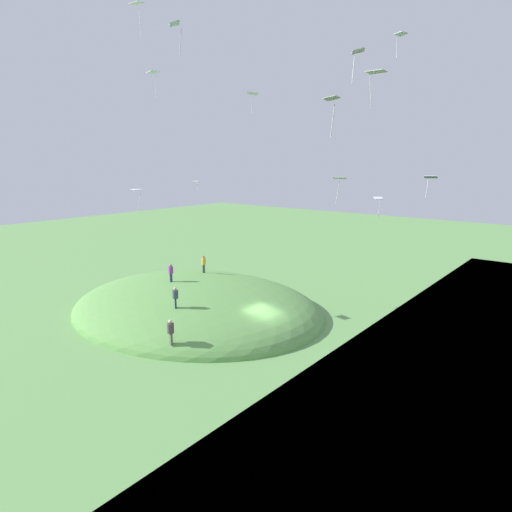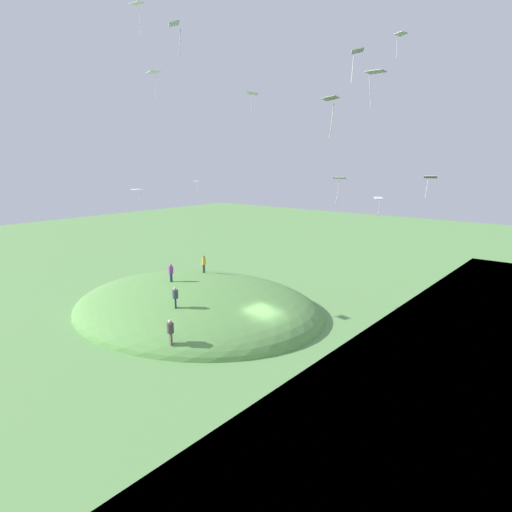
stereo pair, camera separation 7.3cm
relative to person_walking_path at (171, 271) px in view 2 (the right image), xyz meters
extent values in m
plane|color=#649952|center=(-10.36, -0.40, -3.57)|extent=(160.00, 160.00, 0.00)
ellipsoid|color=#5F984C|center=(-1.87, -1.14, -3.57)|extent=(24.24, 19.93, 5.19)
cube|color=navy|center=(0.00, 0.00, -0.63)|extent=(0.19, 0.26, 0.79)
cylinder|color=purple|center=(0.00, 0.00, 0.07)|extent=(0.54, 0.54, 0.62)
sphere|color=#9A715E|center=(0.00, 0.00, 0.50)|extent=(0.24, 0.24, 0.24)
cube|color=navy|center=(-4.97, 3.82, -1.03)|extent=(0.28, 0.26, 0.79)
cylinder|color=#374950|center=(-4.97, 3.82, -0.32)|extent=(0.63, 0.63, 0.62)
sphere|color=beige|center=(-4.97, 3.82, 0.11)|extent=(0.24, 0.24, 0.24)
cube|color=#545443|center=(-7.85, 6.79, -2.22)|extent=(0.29, 0.20, 0.87)
cylinder|color=#493B45|center=(-7.85, 6.79, -1.45)|extent=(0.57, 0.57, 0.69)
sphere|color=beige|center=(-7.85, 6.79, -0.97)|extent=(0.26, 0.26, 0.26)
cube|color=#323D33|center=(0.57, -4.67, -0.79)|extent=(0.24, 0.21, 0.83)
cylinder|color=gold|center=(0.57, -4.67, -0.04)|extent=(0.53, 0.53, 0.66)
sphere|color=#996655|center=(0.57, -4.67, 0.41)|extent=(0.25, 0.25, 0.25)
cube|color=white|center=(-11.90, 9.07, 16.30)|extent=(0.92, 0.88, 0.18)
cylinder|color=white|center=(-12.04, 8.84, 15.47)|extent=(0.13, 0.12, 1.29)
cube|color=white|center=(-19.08, 1.08, 14.38)|extent=(1.03, 0.72, 0.07)
cylinder|color=white|center=(-18.95, 1.34, 13.29)|extent=(0.14, 0.24, 1.67)
cube|color=white|center=(0.92, 2.47, 7.33)|extent=(1.22, 0.99, 0.04)
cylinder|color=white|center=(0.92, 2.33, 6.27)|extent=(0.23, 0.24, 1.58)
cube|color=white|center=(-17.40, -6.25, 18.07)|extent=(0.99, 0.88, 0.11)
cylinder|color=white|center=(-17.15, -6.33, 17.23)|extent=(0.11, 0.08, 1.27)
cube|color=white|center=(-15.15, -2.63, 8.48)|extent=(1.09, 0.94, 0.15)
cylinder|color=white|center=(-14.95, -2.78, 7.45)|extent=(0.19, 0.18, 1.60)
cube|color=white|center=(-16.24, -6.82, 6.90)|extent=(0.76, 0.77, 0.16)
cylinder|color=white|center=(-16.47, -6.53, 6.08)|extent=(0.17, 0.07, 1.33)
cube|color=silver|center=(-1.20, -2.35, 7.90)|extent=(0.67, 0.79, 0.06)
cylinder|color=silver|center=(-1.03, -2.61, 7.27)|extent=(0.11, 0.07, 0.93)
cube|color=white|center=(-21.07, 7.30, 14.04)|extent=(0.79, 0.87, 0.13)
cylinder|color=white|center=(-20.94, 7.40, 13.32)|extent=(0.06, 0.19, 1.09)
cube|color=white|center=(-22.09, -0.08, 8.77)|extent=(0.79, 0.63, 0.16)
cylinder|color=white|center=(-22.01, 0.14, 8.11)|extent=(0.07, 0.16, 0.97)
cube|color=#EDE7CE|center=(-20.58, 8.48, 12.12)|extent=(0.73, 0.91, 0.13)
cylinder|color=#EDE7CE|center=(-20.56, 8.31, 11.23)|extent=(0.17, 0.04, 1.36)
cube|color=white|center=(-1.45, 3.32, 20.77)|extent=(1.04, 0.78, 0.11)
cylinder|color=white|center=(-1.49, 3.13, 19.54)|extent=(0.23, 0.13, 1.98)
cube|color=silver|center=(-7.78, -2.15, 14.64)|extent=(1.38, 1.43, 0.15)
cylinder|color=silver|center=(-7.62, -2.23, 13.75)|extent=(0.08, 0.07, 1.19)
cube|color=white|center=(-2.39, 2.88, 16.05)|extent=(1.22, 1.01, 0.04)
cylinder|color=white|center=(-2.56, 2.80, 15.00)|extent=(0.08, 0.18, 1.58)
camera|label=1|loc=(-29.94, 25.05, 9.60)|focal=30.86mm
camera|label=2|loc=(-30.00, 25.01, 9.60)|focal=30.86mm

